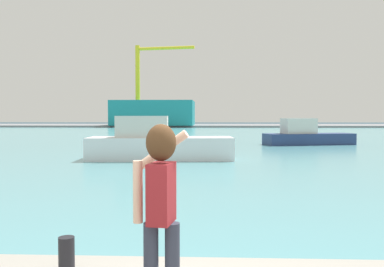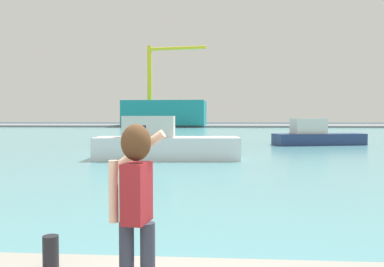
# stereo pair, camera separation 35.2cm
# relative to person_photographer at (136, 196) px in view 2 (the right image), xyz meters

# --- Properties ---
(ground_plane) EXTENTS (220.00, 220.00, 0.00)m
(ground_plane) POSITION_rel_person_photographer_xyz_m (0.19, 49.44, -1.59)
(ground_plane) COLOR #334751
(harbor_water) EXTENTS (140.00, 100.00, 0.02)m
(harbor_water) POSITION_rel_person_photographer_xyz_m (0.19, 51.44, -1.58)
(harbor_water) COLOR #599EA8
(harbor_water) RESTS_ON ground_plane
(far_shore_dock) EXTENTS (140.00, 20.00, 0.42)m
(far_shore_dock) POSITION_rel_person_photographer_xyz_m (0.19, 91.44, -1.38)
(far_shore_dock) COLOR gray
(far_shore_dock) RESTS_ON ground_plane
(person_photographer) EXTENTS (0.53, 0.56, 1.74)m
(person_photographer) POSITION_rel_person_photographer_xyz_m (0.00, 0.00, 0.00)
(person_photographer) COLOR #2D3342
(person_photographer) RESTS_ON quay_promenade
(harbor_bollard) EXTENTS (0.18, 0.18, 0.42)m
(harbor_bollard) POSITION_rel_person_photographer_xyz_m (-1.20, 0.85, -0.86)
(harbor_bollard) COLOR black
(harbor_bollard) RESTS_ON quay_promenade
(boat_moored) EXTENTS (7.86, 2.85, 2.34)m
(boat_moored) POSITION_rel_person_photographer_xyz_m (-2.39, 18.12, -0.74)
(boat_moored) COLOR white
(boat_moored) RESTS_ON harbor_water
(boat_moored_2) EXTENTS (7.62, 3.78, 2.17)m
(boat_moored_2) POSITION_rel_person_photographer_xyz_m (8.34, 30.08, -0.83)
(boat_moored_2) COLOR navy
(boat_moored_2) RESTS_ON harbor_water
(warehouse_left) EXTENTS (17.61, 13.83, 5.35)m
(warehouse_left) POSITION_rel_person_photographer_xyz_m (-11.97, 87.58, 1.50)
(warehouse_left) COLOR teal
(warehouse_left) RESTS_ON far_shore_dock
(port_crane) EXTENTS (13.40, 2.81, 17.82)m
(port_crane) POSITION_rel_person_photographer_xyz_m (-14.12, 87.83, 9.87)
(port_crane) COLOR yellow
(port_crane) RESTS_ON far_shore_dock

